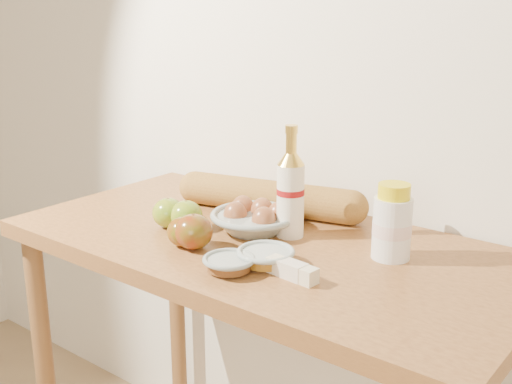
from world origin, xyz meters
TOP-DOWN VIEW (x-y plane):
  - back_wall at (0.00, 1.51)m, footprint 3.50×0.02m
  - table at (0.00, 1.18)m, footprint 1.20×0.60m
  - bourbon_bottle at (0.03, 1.24)m, footprint 0.08×0.08m
  - cream_bottle at (0.28, 1.26)m, footprint 0.09×0.09m
  - egg_bowl at (-0.05, 1.21)m, footprint 0.23×0.23m
  - baguette at (-0.11, 1.34)m, footprint 0.52×0.21m
  - apple_yellowgreen at (-0.19, 1.12)m, footprint 0.09×0.09m
  - apple_redgreen_front at (-0.12, 1.04)m, footprint 0.08×0.08m
  - apple_redgreen_right at (-0.09, 1.04)m, footprint 0.10×0.10m
  - sugar_bowl at (0.06, 0.99)m, footprint 0.14×0.14m
  - syrup_bowl at (0.09, 1.06)m, footprint 0.14×0.14m
  - butter_stick at (0.17, 1.04)m, footprint 0.12×0.04m
  - apple_extra at (-0.23, 1.11)m, footprint 0.09×0.09m

SIDE VIEW (x-z plane):
  - table at x=0.00m, z-range 0.33..1.23m
  - butter_stick at x=0.17m, z-range 0.90..0.93m
  - sugar_bowl at x=0.06m, z-range 0.90..0.93m
  - syrup_bowl at x=0.09m, z-range 0.90..0.94m
  - egg_bowl at x=-0.05m, z-range 0.89..0.97m
  - apple_redgreen_front at x=-0.12m, z-range 0.90..0.97m
  - apple_yellowgreen at x=-0.19m, z-range 0.90..0.97m
  - apple_extra at x=-0.23m, z-range 0.90..0.97m
  - apple_redgreen_right at x=-0.09m, z-range 0.90..0.98m
  - baguette at x=-0.11m, z-range 0.90..0.99m
  - cream_bottle at x=0.28m, z-range 0.89..1.06m
  - bourbon_bottle at x=0.03m, z-range 0.88..1.14m
  - back_wall at x=0.00m, z-range 0.00..2.60m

